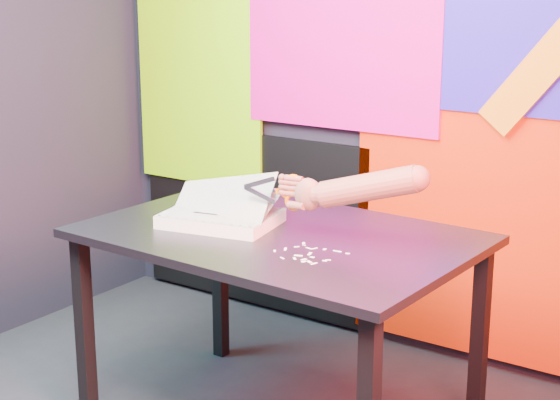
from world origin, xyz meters
The scene contains 7 objects.
room centered at (0.00, 0.00, 1.35)m, with size 3.01×3.01×2.71m.
backdrop centered at (0.06, 1.46, 0.96)m, with size 2.88×0.05×2.08m.
work_table centered at (0.05, 0.55, 0.67)m, with size 1.33×0.91×0.75m.
printout_stack centered at (-0.16, 0.51, 0.78)m, with size 0.44×0.35×0.20m.
scissors centered at (0.10, 0.54, 0.90)m, with size 0.22×0.04×0.13m.
hand_forearm centered at (0.34, 0.58, 0.94)m, with size 0.50×0.14×0.19m.
paper_clippings centered at (0.27, 0.40, 0.75)m, with size 0.22×0.18×0.00m.
Camera 1 is at (1.65, -1.75, 1.59)m, focal length 55.00 mm.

